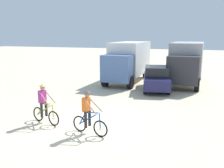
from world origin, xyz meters
TOP-DOWN VIEW (x-y plane):
  - ground_plane at (0.00, 0.00)m, footprint 120.00×120.00m
  - box_truck_white_box at (-1.11, 10.69)m, footprint 2.53×6.80m
  - box_truck_grey_hauler at (3.62, 11.45)m, footprint 2.59×6.82m
  - sedan_parked at (1.74, 8.05)m, footprint 2.53×4.46m
  - cyclist_orange_shirt at (-1.95, -0.37)m, footprint 1.68×0.64m
  - cyclist_cowboy_hat at (0.45, -0.83)m, footprint 1.70×0.58m

SIDE VIEW (x-z plane):
  - ground_plane at x=0.00m, z-range 0.00..0.00m
  - cyclist_orange_shirt at x=-1.95m, z-range -0.06..1.76m
  - cyclist_cowboy_hat at x=0.45m, z-range -0.06..1.76m
  - sedan_parked at x=1.74m, z-range 0.00..1.76m
  - box_truck_white_box at x=-1.11m, z-range 0.20..3.55m
  - box_truck_grey_hauler at x=3.62m, z-range 0.20..3.55m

